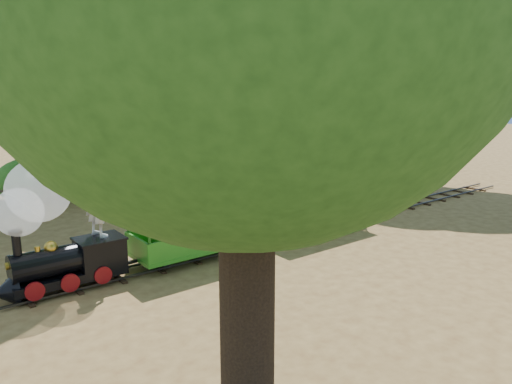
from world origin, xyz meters
TOP-DOWN VIEW (x-y plane):
  - ground at (0.00, 0.00)m, footprint 90.00×90.00m
  - track at (0.00, 0.00)m, footprint 22.00×1.00m
  - locomotive at (-7.25, 0.08)m, footprint 2.84×1.33m
  - carriage_front at (-3.88, 0.01)m, footprint 3.56×1.45m
  - carriage_rear at (0.38, -0.00)m, footprint 3.56×1.45m
  - oak_nc at (-2.04, 9.60)m, footprint 9.42×8.29m
  - oak_ne at (5.47, 7.58)m, footprint 7.71×6.78m
  - fence at (0.00, 8.00)m, footprint 18.10×0.10m
  - shrub_west at (-5.61, 9.30)m, footprint 2.45×1.88m
  - shrub_mid_w at (-4.32, 9.30)m, footprint 2.63×2.02m
  - shrub_mid_e at (0.02, 9.30)m, footprint 1.77×1.36m
  - shrub_east at (6.81, 9.30)m, footprint 2.86×2.20m

SIDE VIEW (x-z plane):
  - ground at x=0.00m, z-range 0.00..0.00m
  - track at x=0.00m, z-range 0.02..0.12m
  - fence at x=0.00m, z-range 0.08..1.08m
  - shrub_mid_e at x=0.02m, z-range 0.00..1.22m
  - carriage_front at x=-3.88m, z-range -0.15..1.70m
  - carriage_rear at x=0.38m, z-range -0.09..1.76m
  - shrub_west at x=-5.61m, z-range 0.00..1.69m
  - shrub_mid_w at x=-4.32m, z-range 0.00..1.82m
  - shrub_east at x=6.81m, z-range 0.00..1.98m
  - locomotive at x=-7.25m, z-range 0.21..3.46m
  - oak_nc at x=-2.04m, z-range 2.06..12.93m
  - oak_ne at x=5.47m, z-range 2.54..13.18m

